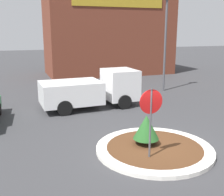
% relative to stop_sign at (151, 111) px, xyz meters
% --- Properties ---
extents(ground_plane, '(120.00, 120.00, 0.00)m').
position_rel_stop_sign_xyz_m(ground_plane, '(0.57, 0.69, -1.81)').
color(ground_plane, '#38383A').
extents(traffic_island, '(4.41, 4.41, 0.15)m').
position_rel_stop_sign_xyz_m(traffic_island, '(0.57, 0.69, -1.74)').
color(traffic_island, silver).
rests_on(traffic_island, ground_plane).
extents(stop_sign, '(0.84, 0.07, 2.57)m').
position_rel_stop_sign_xyz_m(stop_sign, '(0.00, 0.00, 0.00)').
color(stop_sign, '#4C4C51').
rests_on(stop_sign, ground_plane).
extents(island_shrub, '(0.99, 0.99, 1.16)m').
position_rel_stop_sign_xyz_m(island_shrub, '(0.39, 1.05, -0.97)').
color(island_shrub, brown).
rests_on(island_shrub, traffic_island).
extents(utility_truck, '(5.71, 2.51, 2.15)m').
position_rel_stop_sign_xyz_m(utility_truck, '(0.11, 7.48, -0.73)').
color(utility_truck, white).
rests_on(utility_truck, ground_plane).
extents(storefront_building, '(12.65, 6.07, 7.80)m').
position_rel_stop_sign_xyz_m(storefront_building, '(5.55, 20.16, 2.09)').
color(storefront_building, brown).
rests_on(storefront_building, ground_plane).
extents(light_pole, '(0.70, 0.30, 6.83)m').
position_rel_stop_sign_xyz_m(light_pole, '(6.47, 10.21, 2.16)').
color(light_pole, '#4C4C51').
rests_on(light_pole, ground_plane).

